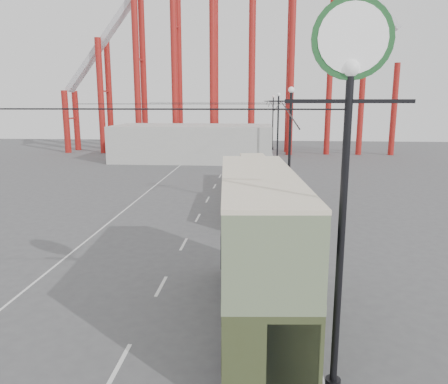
# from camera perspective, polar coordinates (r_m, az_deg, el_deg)

# --- Properties ---
(ground) EXTENTS (160.00, 160.00, 0.00)m
(ground) POSITION_cam_1_polar(r_m,az_deg,el_deg) (16.93, -7.86, -17.70)
(ground) COLOR #494A4C
(ground) RESTS_ON ground
(road_markings) EXTENTS (12.52, 120.00, 0.01)m
(road_markings) POSITION_cam_1_polar(r_m,az_deg,el_deg) (35.32, -2.38, -1.81)
(road_markings) COLOR silver
(road_markings) RESTS_ON ground
(lamp_post_near) EXTENTS (3.20, 0.44, 10.80)m
(lamp_post_near) POSITION_cam_1_polar(r_m,az_deg,el_deg) (11.59, 15.89, 9.16)
(lamp_post_near) COLOR black
(lamp_post_near) RESTS_ON ground
(lamp_post_mid) EXTENTS (3.20, 0.44, 9.32)m
(lamp_post_mid) POSITION_cam_1_polar(r_m,az_deg,el_deg) (32.64, 8.55, 5.28)
(lamp_post_mid) COLOR black
(lamp_post_mid) RESTS_ON ground
(lamp_post_far) EXTENTS (3.20, 0.44, 9.32)m
(lamp_post_far) POSITION_cam_1_polar(r_m,az_deg,el_deg) (54.53, 7.04, 7.88)
(lamp_post_far) COLOR black
(lamp_post_far) RESTS_ON ground
(lamp_post_distant) EXTENTS (3.20, 0.44, 9.32)m
(lamp_post_distant) POSITION_cam_1_polar(r_m,az_deg,el_deg) (76.48, 6.39, 8.99)
(lamp_post_distant) COLOR black
(lamp_post_distant) RESTS_ON ground
(roller_coaster) EXTENTS (52.95, 5.00, 55.48)m
(roller_coaster) POSITION_cam_1_polar(r_m,az_deg,el_deg) (72.98, -0.06, 23.34)
(roller_coaster) COLOR maroon
(roller_coaster) RESTS_ON ground
(fairground_shed) EXTENTS (22.00, 10.00, 5.00)m
(fairground_shed) POSITION_cam_1_polar(r_m,az_deg,el_deg) (62.35, -4.05, 6.41)
(fairground_shed) COLOR #B0B0AA
(fairground_shed) RESTS_ON ground
(double_decker_bus) EXTENTS (3.51, 10.83, 5.72)m
(double_decker_bus) POSITION_cam_1_polar(r_m,az_deg,el_deg) (16.39, 4.50, -6.37)
(double_decker_bus) COLOR #384022
(double_decker_bus) RESTS_ON ground
(single_decker_green) EXTENTS (2.91, 10.06, 2.81)m
(single_decker_green) POSITION_cam_1_polar(r_m,az_deg,el_deg) (31.81, 4.25, -0.44)
(single_decker_green) COLOR #6F805D
(single_decker_green) RESTS_ON ground
(single_decker_cream) EXTENTS (3.53, 9.76, 2.97)m
(single_decker_cream) POSITION_cam_1_polar(r_m,az_deg,el_deg) (41.40, 4.20, 2.54)
(single_decker_cream) COLOR beige
(single_decker_cream) RESTS_ON ground
(pedestrian) EXTENTS (0.73, 0.59, 1.71)m
(pedestrian) POSITION_cam_1_polar(r_m,az_deg,el_deg) (21.96, 1.83, -8.05)
(pedestrian) COLOR black
(pedestrian) RESTS_ON ground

